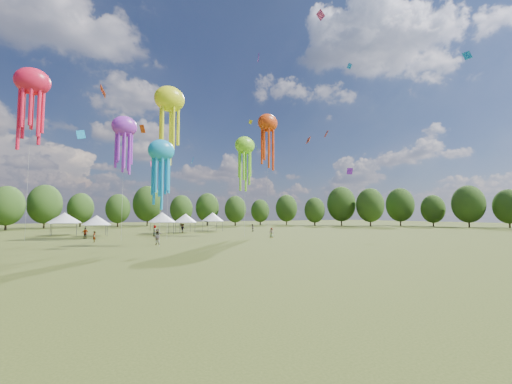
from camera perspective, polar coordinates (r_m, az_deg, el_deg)
ground at (r=20.00m, az=25.41°, el=-14.81°), size 300.00×300.00×0.00m
spectator_near at (r=42.76m, az=-17.31°, el=-7.91°), size 0.95×0.82×1.66m
spectators_far at (r=60.18m, az=-13.44°, el=-6.75°), size 34.12×22.99×1.92m
festival_tents at (r=67.11m, az=-19.17°, el=-4.40°), size 34.29×10.56×4.25m
show_kites at (r=59.14m, az=-12.91°, el=11.31°), size 50.86×27.87×28.01m
small_kites at (r=60.63m, az=-11.01°, el=20.73°), size 74.06×58.76×46.30m
treeline at (r=74.94m, az=-20.18°, el=-1.71°), size 201.57×95.24×13.43m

